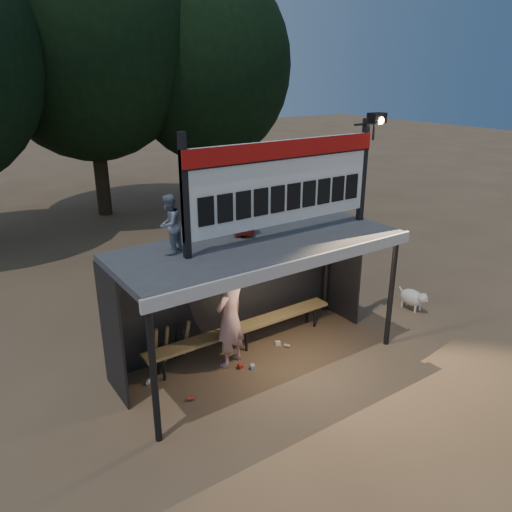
{
  "coord_description": "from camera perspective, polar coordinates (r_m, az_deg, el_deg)",
  "views": [
    {
      "loc": [
        -4.54,
        -6.52,
        5.03
      ],
      "look_at": [
        0.2,
        0.4,
        1.9
      ],
      "focal_mm": 35.0,
      "sensor_mm": 36.0,
      "label": 1
    }
  ],
  "objects": [
    {
      "name": "tree_right",
      "position": [
        19.51,
        -5.52,
        20.84
      ],
      "size": [
        6.08,
        6.08,
        8.72
      ],
      "color": "black",
      "rests_on": "ground"
    },
    {
      "name": "bench",
      "position": [
        9.58,
        -1.51,
        -8.23
      ],
      "size": [
        4.0,
        0.35,
        0.48
      ],
      "color": "olive",
      "rests_on": "ground"
    },
    {
      "name": "child_b",
      "position": [
        8.54,
        -1.42,
        5.55
      ],
      "size": [
        0.6,
        0.56,
        1.02
      ],
      "primitive_type": "imported",
      "rotation": [
        0.0,
        0.0,
        2.5
      ],
      "color": "maroon",
      "rests_on": "dugout_shelter"
    },
    {
      "name": "player",
      "position": [
        8.88,
        -3.02,
        -7.04
      ],
      "size": [
        0.8,
        0.66,
        1.86
      ],
      "primitive_type": "imported",
      "rotation": [
        0.0,
        0.0,
        3.52
      ],
      "color": "silver",
      "rests_on": "ground"
    },
    {
      "name": "dugout_shelter",
      "position": [
        8.75,
        -0.5,
        -0.89
      ],
      "size": [
        5.1,
        2.08,
        2.32
      ],
      "color": "#38383A",
      "rests_on": "ground"
    },
    {
      "name": "bats",
      "position": [
        9.23,
        -9.65,
        -9.76
      ],
      "size": [
        0.67,
        0.35,
        0.84
      ],
      "color": "#A57B4D",
      "rests_on": "ground"
    },
    {
      "name": "litter",
      "position": [
        9.21,
        -2.26,
        -12.39
      ],
      "size": [
        2.82,
        0.95,
        0.08
      ],
      "color": "red",
      "rests_on": "ground"
    },
    {
      "name": "child_a",
      "position": [
        7.83,
        -9.88,
        3.57
      ],
      "size": [
        0.58,
        0.56,
        0.95
      ],
      "primitive_type": "imported",
      "rotation": [
        0.0,
        0.0,
        3.78
      ],
      "color": "gray",
      "rests_on": "dugout_shelter"
    },
    {
      "name": "tree_mid",
      "position": [
        18.88,
        -18.84,
        22.92
      ],
      "size": [
        7.22,
        7.22,
        10.36
      ],
      "color": "black",
      "rests_on": "ground"
    },
    {
      "name": "dog",
      "position": [
        11.67,
        17.54,
        -4.57
      ],
      "size": [
        0.36,
        0.81,
        0.49
      ],
      "color": "beige",
      "rests_on": "ground"
    },
    {
      "name": "ground",
      "position": [
        9.4,
        0.38,
        -11.88
      ],
      "size": [
        80.0,
        80.0,
        0.0
      ],
      "primitive_type": "plane",
      "color": "brown",
      "rests_on": "ground"
    },
    {
      "name": "scoreboard_assembly",
      "position": [
        8.44,
        3.62,
        8.77
      ],
      "size": [
        4.1,
        0.27,
        1.99
      ],
      "color": "black",
      "rests_on": "dugout_shelter"
    }
  ]
}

